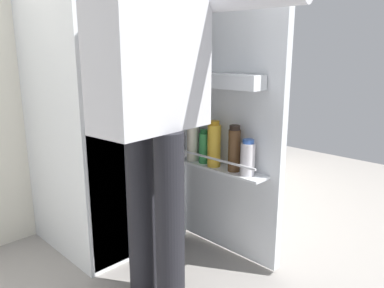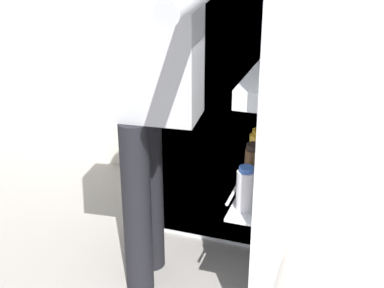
% 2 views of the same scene
% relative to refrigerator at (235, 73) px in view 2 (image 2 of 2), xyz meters
% --- Properties ---
extents(ground_plane, '(5.45, 5.45, 0.00)m').
position_rel_refrigerator_xyz_m(ground_plane, '(-0.02, -0.53, -0.80)').
color(ground_plane, gray).
extents(refrigerator, '(0.69, 1.28, 1.61)m').
position_rel_refrigerator_xyz_m(refrigerator, '(0.00, 0.00, 0.00)').
color(refrigerator, silver).
rests_on(refrigerator, ground_plane).
extents(person, '(0.59, 0.75, 1.57)m').
position_rel_refrigerator_xyz_m(person, '(-0.22, -0.63, 0.14)').
color(person, black).
rests_on(person, ground_plane).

